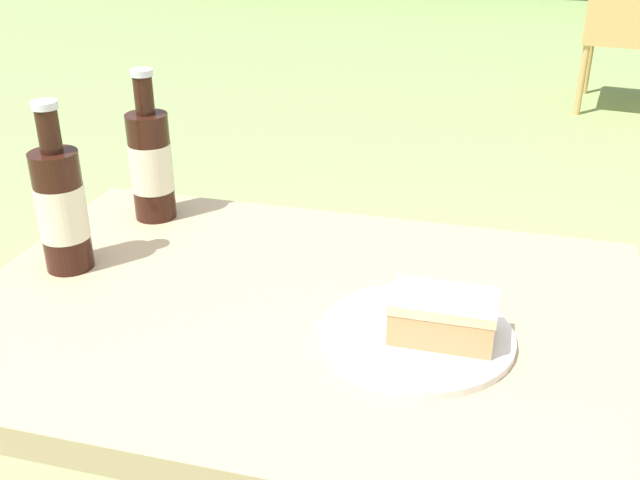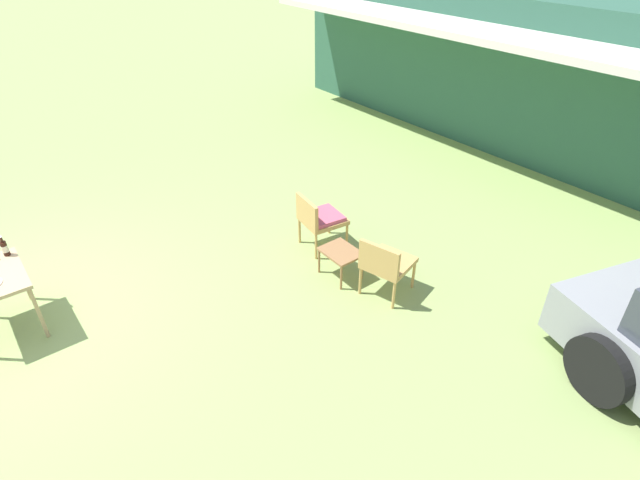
# 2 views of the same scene
# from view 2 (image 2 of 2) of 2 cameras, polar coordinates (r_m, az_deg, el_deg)

# --- Properties ---
(ground_plane) EXTENTS (60.00, 60.00, 0.00)m
(ground_plane) POSITION_cam_2_polar(r_m,az_deg,el_deg) (6.70, -31.56, -8.42)
(ground_plane) COLOR #8CA35B
(cabin_building) EXTENTS (9.55, 4.59, 2.74)m
(cabin_building) POSITION_cam_2_polar(r_m,az_deg,el_deg) (11.69, 21.78, 18.63)
(cabin_building) COLOR #2D5B47
(cabin_building) RESTS_ON ground_plane
(wicker_chair_cushioned) EXTENTS (0.58, 0.61, 0.79)m
(wicker_chair_cushioned) POSITION_cam_2_polar(r_m,az_deg,el_deg) (6.75, -0.06, 2.59)
(wicker_chair_cushioned) COLOR tan
(wicker_chair_cushioned) RESTS_ON ground_plane
(wicker_chair_plain) EXTENTS (0.65, 0.66, 0.79)m
(wicker_chair_plain) POSITION_cam_2_polar(r_m,az_deg,el_deg) (5.94, 7.49, -2.58)
(wicker_chair_plain) COLOR tan
(wicker_chair_plain) RESTS_ON ground_plane
(garden_side_table) EXTENTS (0.49, 0.40, 0.38)m
(garden_side_table) POSITION_cam_2_polar(r_m,az_deg,el_deg) (6.27, 2.39, -1.62)
(garden_side_table) COLOR #996B42
(garden_side_table) RESTS_ON ground_plane
(cola_bottle_near) EXTENTS (0.07, 0.07, 0.24)m
(cola_bottle_near) POSITION_cam_2_polar(r_m,az_deg,el_deg) (6.52, -32.35, -0.78)
(cola_bottle_near) COLOR black
(cola_bottle_near) RESTS_ON patio_table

